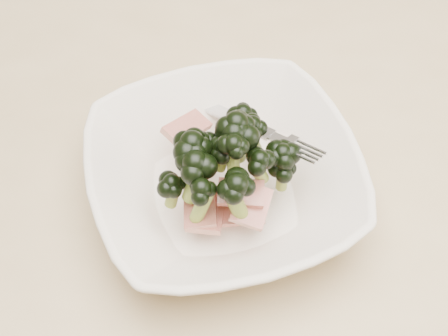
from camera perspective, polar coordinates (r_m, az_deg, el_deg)
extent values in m
cube|color=tan|center=(0.67, 7.60, -4.65)|extent=(1.20, 0.80, 0.04)
imported|color=beige|center=(0.63, 0.00, -0.93)|extent=(0.33, 0.33, 0.07)
cylinder|color=olive|center=(0.59, -2.83, 0.60)|extent=(0.02, 0.03, 0.05)
ellipsoid|color=black|center=(0.57, -2.94, 2.28)|extent=(0.04, 0.04, 0.03)
cylinder|color=olive|center=(0.60, -2.04, 1.37)|extent=(0.02, 0.02, 0.03)
ellipsoid|color=black|center=(0.59, -2.09, 2.48)|extent=(0.03, 0.03, 0.03)
cylinder|color=olive|center=(0.61, 2.54, 2.62)|extent=(0.02, 0.01, 0.04)
ellipsoid|color=black|center=(0.59, 2.62, 3.95)|extent=(0.03, 0.03, 0.02)
cylinder|color=olive|center=(0.60, -4.70, -2.40)|extent=(0.02, 0.02, 0.03)
ellipsoid|color=black|center=(0.59, -4.82, -1.36)|extent=(0.03, 0.03, 0.02)
cylinder|color=olive|center=(0.59, 3.20, -0.43)|extent=(0.02, 0.02, 0.04)
ellipsoid|color=black|center=(0.58, 3.29, 0.77)|extent=(0.03, 0.03, 0.03)
cylinder|color=olive|center=(0.64, 1.70, 3.72)|extent=(0.02, 0.01, 0.04)
ellipsoid|color=black|center=(0.63, 1.75, 5.04)|extent=(0.03, 0.03, 0.03)
cylinder|color=olive|center=(0.58, 0.84, 0.64)|extent=(0.01, 0.02, 0.04)
ellipsoid|color=black|center=(0.56, 0.87, 2.21)|extent=(0.03, 0.03, 0.02)
cylinder|color=olive|center=(0.58, -2.57, -1.21)|extent=(0.03, 0.03, 0.05)
ellipsoid|color=black|center=(0.56, -2.67, 0.49)|extent=(0.04, 0.04, 0.03)
cylinder|color=olive|center=(0.59, -0.12, 0.82)|extent=(0.02, 0.02, 0.03)
ellipsoid|color=black|center=(0.57, -0.13, 1.84)|extent=(0.03, 0.03, 0.02)
cylinder|color=olive|center=(0.60, 1.09, 2.60)|extent=(0.02, 0.03, 0.04)
ellipsoid|color=black|center=(0.58, 1.12, 4.12)|extent=(0.04, 0.04, 0.03)
cylinder|color=olive|center=(0.62, 5.23, 0.05)|extent=(0.02, 0.02, 0.04)
ellipsoid|color=black|center=(0.60, 5.39, 1.36)|extent=(0.03, 0.03, 0.03)
cylinder|color=olive|center=(0.62, 5.33, -0.97)|extent=(0.01, 0.01, 0.03)
ellipsoid|color=black|center=(0.60, 5.46, 0.02)|extent=(0.03, 0.03, 0.02)
cylinder|color=olive|center=(0.58, -2.02, -3.41)|extent=(0.03, 0.02, 0.05)
ellipsoid|color=black|center=(0.55, -2.10, -1.88)|extent=(0.03, 0.03, 0.03)
cylinder|color=olive|center=(0.58, 1.12, -3.28)|extent=(0.03, 0.02, 0.05)
ellipsoid|color=black|center=(0.55, 1.17, -1.54)|extent=(0.04, 0.04, 0.03)
cylinder|color=olive|center=(0.60, 1.24, 1.92)|extent=(0.02, 0.02, 0.04)
ellipsoid|color=black|center=(0.58, 1.28, 3.34)|extent=(0.04, 0.04, 0.03)
cube|color=maroon|center=(0.60, -2.20, -3.54)|extent=(0.03, 0.05, 0.01)
cube|color=maroon|center=(0.66, 1.87, 3.61)|extent=(0.03, 0.04, 0.02)
cube|color=maroon|center=(0.63, -2.72, 1.69)|extent=(0.04, 0.03, 0.01)
cube|color=maroon|center=(0.59, 2.51, -3.43)|extent=(0.04, 0.05, 0.02)
cube|color=maroon|center=(0.61, 1.50, -3.64)|extent=(0.05, 0.04, 0.01)
cube|color=maroon|center=(0.61, -1.40, -4.10)|extent=(0.04, 0.05, 0.02)
cube|color=maroon|center=(0.59, 1.55, -2.29)|extent=(0.05, 0.03, 0.01)
cube|color=maroon|center=(0.64, -3.42, 3.69)|extent=(0.05, 0.06, 0.03)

